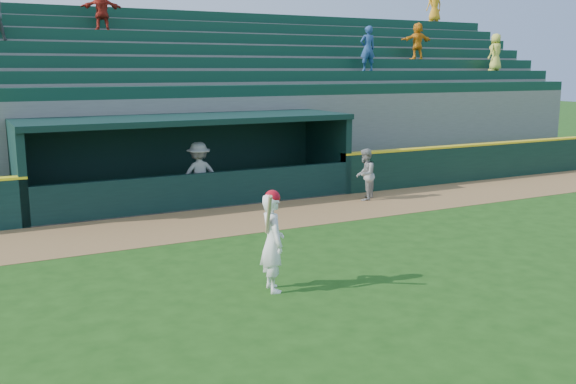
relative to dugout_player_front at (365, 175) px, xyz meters
name	(u,v)px	position (x,y,z in m)	size (l,w,h in m)	color
ground	(328,274)	(-4.57, -5.47, -0.76)	(120.00, 120.00, 0.00)	#1B4310
warning_track	(228,220)	(-4.57, -0.57, -0.75)	(40.00, 3.00, 0.01)	olive
field_wall_right	(524,159)	(7.68, 1.08, -0.16)	(15.50, 0.30, 1.20)	black
wall_stripe_right	(526,141)	(7.68, 1.08, 0.47)	(15.50, 0.32, 0.06)	yellow
dugout_player_front	(365,175)	(0.00, 0.00, 0.00)	(0.74, 0.57, 1.51)	gray
dugout_player_inside	(199,174)	(-4.58, 1.45, 0.14)	(1.16, 0.67, 1.80)	gray
dugout	(186,154)	(-4.57, 2.54, 0.60)	(9.40, 2.80, 2.46)	slate
stands	(143,109)	(-4.56, 7.10, 1.64)	(34.50, 6.25, 7.53)	slate
batter_at_plate	(273,240)	(-5.87, -5.77, 0.14)	(0.54, 0.81, 1.79)	white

